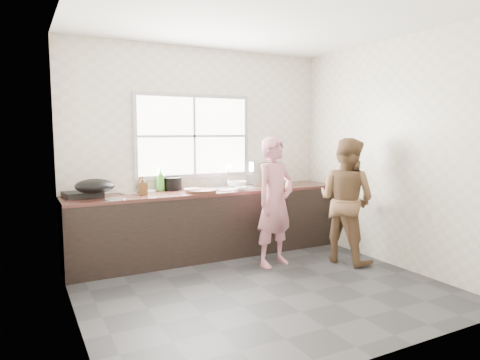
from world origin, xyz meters
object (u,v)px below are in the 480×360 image
person_side (346,200)px  bottle_green (160,179)px  pot_lid_left (115,199)px  pot_lid_right (128,193)px  plate_food (147,191)px  dish_rack (263,173)px  bowl_mince (193,190)px  wok (95,186)px  woman (275,206)px  bottle_brown_tall (143,186)px  bowl_crabs (237,185)px  black_pot (173,184)px  bottle_brown_short (142,185)px  cutting_board (201,191)px  burner (82,194)px  bowl_held (241,188)px

person_side → bottle_green: bearing=39.9°
pot_lid_left → pot_lid_right: bearing=60.2°
plate_food → pot_lid_right: plate_food is taller
dish_rack → pot_lid_left: dish_rack is taller
bowl_mince → wok: (-1.15, 0.06, 0.12)m
woman → bottle_brown_tall: 1.60m
bowl_crabs → bowl_mince: bearing=-164.6°
black_pot → bottle_brown_short: (-0.39, 0.00, 0.00)m
bottle_green → bottle_brown_tall: 0.36m
dish_rack → black_pot: bearing=-177.0°
cutting_board → wok: wok is taller
bowl_mince → pot_lid_right: bowl_mince is taller
black_pot → dish_rack: dish_rack is taller
bowl_mince → burner: burner is taller
black_pot → pot_lid_right: black_pot is taller
woman → plate_food: 1.61m
plate_food → person_side: bearing=-29.9°
burner → dish_rack: 2.44m
bottle_brown_tall → pot_lid_left: bottle_brown_tall is taller
bottle_brown_tall → pot_lid_right: (-0.13, 0.21, -0.10)m
pot_lid_right → bowl_mince: bearing=-24.2°
bottle_brown_short → pot_lid_right: 0.19m
cutting_board → bowl_crabs: bowl_crabs is taller
cutting_board → black_pot: size_ratio=1.64×
wok → dish_rack: 2.34m
black_pot → wok: bearing=-165.2°
person_side → pot_lid_left: 2.75m
person_side → black_pot: person_side is taller
bowl_held → plate_food: bearing=158.1°
bottle_green → burner: bearing=-177.9°
bottle_green → bowl_held: bearing=-25.7°
pot_lid_left → cutting_board: bearing=3.3°
wok → dish_rack: dish_rack is taller
burner → plate_food: bearing=2.6°
bowl_crabs → bottle_green: size_ratio=0.73×
bottle_green → wok: bearing=-162.5°
bowl_held → bottle_brown_short: size_ratio=1.12×
bowl_mince → bowl_crabs: bowl_crabs is taller
wok → bowl_held: bearing=-5.7°
bowl_crabs → pot_lid_right: 1.44m
bowl_crabs → black_pot: 0.87m
pot_lid_left → bottle_brown_short: bearing=45.7°
cutting_board → bowl_mince: size_ratio=1.91×
woman → pot_lid_left: woman is taller
woman → person_side: person_side is taller
woman → person_side: (0.86, -0.28, 0.04)m
wok → dish_rack: size_ratio=0.97×
pot_lid_right → bottle_brown_short: bearing=0.0°
plate_food → woman: bearing=-36.4°
plate_food → bottle_brown_tall: (-0.10, -0.21, 0.09)m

